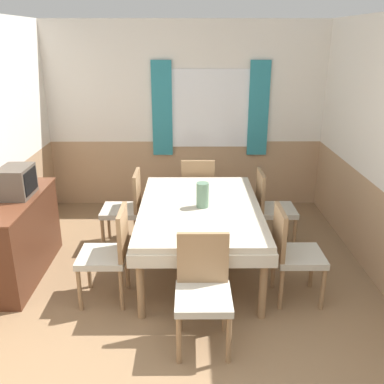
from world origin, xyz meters
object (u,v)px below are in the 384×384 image
(chair_left_near, at_px, (110,251))
(sideboard, at_px, (18,237))
(dining_table, at_px, (200,215))
(chair_right_near, at_px, (292,251))
(chair_head_window, at_px, (198,188))
(chair_left_far, at_px, (126,206))
(vase, at_px, (203,195))
(tv, at_px, (17,182))
(chair_head_near, at_px, (203,288))
(chair_right_far, at_px, (271,206))

(chair_left_near, height_order, sideboard, chair_left_near)
(dining_table, height_order, chair_right_near, chair_right_near)
(chair_left_near, bearing_deg, chair_head_window, -26.02)
(chair_left_far, bearing_deg, vase, -124.07)
(tv, bearing_deg, chair_right_near, -11.00)
(dining_table, relative_size, sideboard, 1.42)
(chair_head_near, relative_size, chair_left_far, 1.00)
(tv, height_order, vase, tv)
(chair_head_window, bearing_deg, sideboard, -145.31)
(chair_head_near, distance_m, chair_head_window, 2.35)
(dining_table, relative_size, chair_head_window, 2.09)
(chair_left_far, bearing_deg, chair_head_window, -53.98)
(chair_right_near, bearing_deg, chair_left_far, -123.45)
(chair_head_window, xyz_separation_m, chair_right_near, (0.85, -1.74, 0.00))
(chair_head_near, height_order, chair_right_near, same)
(chair_left_far, xyz_separation_m, sideboard, (-1.02, -0.68, -0.07))
(dining_table, bearing_deg, chair_left_near, -146.55)
(chair_head_window, xyz_separation_m, sideboard, (-1.87, -1.29, -0.07))
(chair_head_near, height_order, vase, vase)
(chair_head_window, distance_m, chair_right_far, 1.05)
(chair_head_window, relative_size, chair_right_near, 1.00)
(chair_head_window, distance_m, chair_right_near, 1.93)
(tv, bearing_deg, vase, 0.25)
(chair_head_window, height_order, chair_left_near, same)
(chair_left_near, bearing_deg, chair_left_far, 0.00)
(chair_head_window, bearing_deg, chair_left_far, -143.98)
(dining_table, distance_m, vase, 0.23)
(sideboard, relative_size, tv, 3.42)
(chair_right_far, xyz_separation_m, vase, (-0.82, -0.59, 0.36))
(tv, bearing_deg, chair_left_near, -27.86)
(dining_table, bearing_deg, chair_right_far, 33.45)
(chair_left_near, height_order, chair_right_near, same)
(chair_right_far, bearing_deg, chair_head_window, -126.02)
(chair_head_near, distance_m, chair_left_far, 1.93)
(sideboard, distance_m, vase, 1.94)
(vase, bearing_deg, chair_left_far, 145.93)
(dining_table, distance_m, chair_left_near, 1.02)
(chair_right_near, xyz_separation_m, vase, (-0.82, 0.53, 0.36))
(chair_right_far, xyz_separation_m, tv, (-2.68, -0.60, 0.51))
(chair_head_near, distance_m, sideboard, 2.15)
(sideboard, xyz_separation_m, tv, (0.03, 0.08, 0.57))
(chair_left_near, bearing_deg, chair_right_far, -56.55)
(chair_head_window, height_order, chair_right_far, same)
(dining_table, distance_m, chair_left_far, 1.02)
(dining_table, xyz_separation_m, chair_right_far, (0.85, 0.56, -0.13))
(sideboard, bearing_deg, chair_right_far, 13.98)
(chair_right_far, relative_size, tv, 2.32)
(chair_right_far, distance_m, tv, 2.79)
(chair_left_near, bearing_deg, tv, 62.14)
(chair_right_far, bearing_deg, chair_left_near, -56.55)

